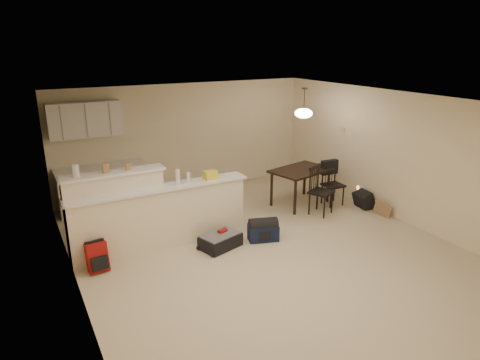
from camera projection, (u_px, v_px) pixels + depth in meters
room at (266, 179)px, 6.94m from camera, size 7.00×7.02×2.50m
breakfast_bar at (145, 215)px, 7.16m from camera, size 3.08×0.58×1.39m
upper_cabinets at (85, 119)px, 8.51m from camera, size 1.40×0.34×0.70m
kitchen_counter at (103, 188)px, 8.94m from camera, size 1.80×0.60×0.90m
thermostat at (343, 130)px, 9.52m from camera, size 0.02×0.12×0.12m
jar at (76, 171)px, 6.55m from camera, size 0.10×0.10×0.20m
cereal_box at (106, 168)px, 6.77m from camera, size 0.10×0.07×0.16m
small_box at (128, 166)px, 6.93m from camera, size 0.08×0.06×0.12m
bottle_a at (178, 177)px, 7.17m from camera, size 0.07×0.07×0.26m
bottle_b at (188, 177)px, 7.26m from camera, size 0.06×0.06×0.18m
bag_lump at (210, 175)px, 7.46m from camera, size 0.22×0.18×0.14m
dining_table at (301, 174)px, 9.14m from camera, size 1.41×1.10×0.78m
pendant_lamp at (304, 113)px, 8.74m from camera, size 0.36×0.36×0.62m
dining_chair_near at (321, 191)px, 8.65m from camera, size 0.57×0.56×1.00m
dining_chair_far at (333, 184)px, 9.17m from camera, size 0.42×0.41×0.94m
suitcase at (220, 241)px, 7.34m from camera, size 0.77×0.61×0.23m
red_backpack at (97, 257)px, 6.56m from camera, size 0.32×0.22×0.46m
navy_duffel at (263, 233)px, 7.60m from camera, size 0.59×0.44×0.29m
black_daypack at (364, 200)px, 9.09m from camera, size 0.33×0.42×0.34m
cardboard_sheet at (383, 209)px, 8.65m from camera, size 0.07×0.39×0.30m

